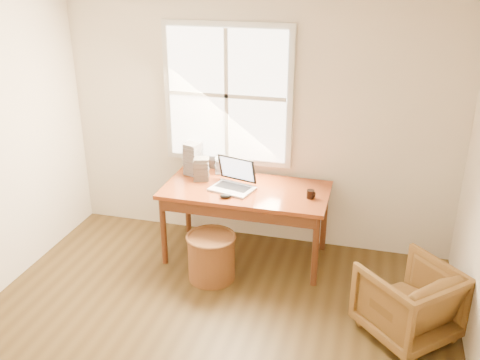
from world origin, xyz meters
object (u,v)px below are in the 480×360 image
object	(u,v)px
desk	(246,190)
armchair	(408,301)
coffee_mug	(310,194)
wicker_stool	(211,257)
laptop	(232,177)
cd_stack_a	(195,155)

from	to	relation	value
desk	armchair	xyz separation A→B (m)	(1.55, -0.83, -0.42)
coffee_mug	wicker_stool	bearing A→B (deg)	-138.49
desk	coffee_mug	distance (m)	0.64
coffee_mug	laptop	bearing A→B (deg)	-163.53
wicker_stool	laptop	size ratio (longest dim) A/B	1.14
desk	coffee_mug	bearing A→B (deg)	-5.64
desk	wicker_stool	xyz separation A→B (m)	(-0.21, -0.47, -0.51)
wicker_stool	laptop	distance (m)	0.78
cd_stack_a	coffee_mug	bearing A→B (deg)	-17.89
wicker_stool	laptop	bearing A→B (deg)	77.04
wicker_stool	coffee_mug	xyz separation A→B (m)	(0.84, 0.41, 0.57)
armchair	laptop	distance (m)	1.92
armchair	cd_stack_a	bearing A→B (deg)	-72.39
wicker_stool	desk	bearing A→B (deg)	66.24
desk	coffee_mug	size ratio (longest dim) A/B	19.93
desk	laptop	bearing A→B (deg)	-147.10
coffee_mug	desk	bearing A→B (deg)	-170.17
armchair	desk	bearing A→B (deg)	-72.32
wicker_stool	laptop	world-z (taller)	laptop
desk	wicker_stool	size ratio (longest dim) A/B	3.64
wicker_stool	coffee_mug	world-z (taller)	coffee_mug
coffee_mug	cd_stack_a	world-z (taller)	cd_stack_a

